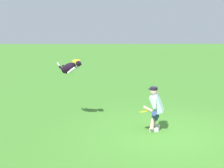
% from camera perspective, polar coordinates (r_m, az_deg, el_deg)
% --- Properties ---
extents(ground_plane, '(60.00, 60.00, 0.00)m').
position_cam_1_polar(ground_plane, '(8.95, 10.02, -9.39)').
color(ground_plane, '#3D7829').
extents(person, '(0.67, 0.66, 1.29)m').
position_cam_1_polar(person, '(9.11, 8.02, -4.27)').
color(person, silver).
rests_on(person, ground_plane).
extents(dog, '(0.89, 0.57, 0.54)m').
position_cam_1_polar(dog, '(9.90, -7.80, 2.96)').
color(dog, black).
extents(frisbee_flying, '(0.34, 0.33, 0.09)m').
position_cam_1_polar(frisbee_flying, '(9.77, -6.62, 4.24)').
color(frisbee_flying, yellow).
extents(frisbee_held, '(0.31, 0.30, 0.13)m').
position_cam_1_polar(frisbee_held, '(8.96, 5.84, -5.08)').
color(frisbee_held, yellow).
rests_on(frisbee_held, person).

